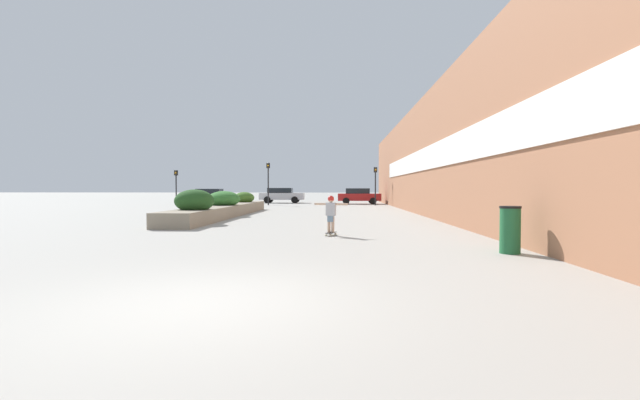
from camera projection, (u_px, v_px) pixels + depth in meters
name	position (u px, v px, depth m)	size (l,w,h in m)	color
ground_plane	(204.00, 305.00, 5.34)	(300.00, 300.00, 0.00)	#A3A099
building_wall_right	(428.00, 156.00, 22.73)	(0.67, 49.31, 6.34)	#9E6647
planter_box	(223.00, 207.00, 22.24)	(1.73, 14.97, 1.42)	gray
skateboard	(331.00, 233.00, 13.19)	(0.36, 0.59, 0.10)	black
skateboarder	(331.00, 210.00, 13.17)	(1.04, 0.36, 1.14)	tan
trash_bin	(510.00, 230.00, 9.54)	(0.46, 0.46, 1.06)	#1E5B33
car_leftmost	(282.00, 195.00, 43.19)	(4.41, 1.99, 1.51)	#BCBCC1
car_center_left	(208.00, 195.00, 44.07)	(4.45, 2.02, 1.43)	slate
car_center_right	(359.00, 196.00, 40.21)	(4.00, 2.00, 1.47)	maroon
traffic_light_left	(268.00, 177.00, 37.31)	(0.28, 0.30, 3.69)	black
traffic_light_right	(375.00, 179.00, 36.71)	(0.28, 0.30, 3.29)	black
traffic_light_far_left	(176.00, 181.00, 37.51)	(0.28, 0.30, 3.06)	black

